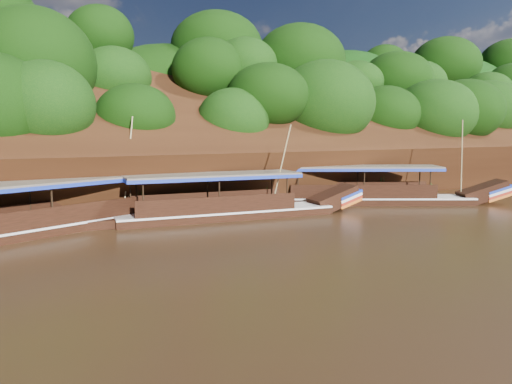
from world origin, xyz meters
The scene contains 6 objects.
ground centered at (0.00, 0.00, 0.00)m, with size 160.00×160.00×0.00m, color black.
riverbank centered at (-0.01, 22.73, 1.89)m, with size 120.00×30.06×19.40m.
boat_0 centered at (10.54, 6.71, 0.60)m, with size 15.32×10.01×6.33m.
boat_1 centered at (-0.98, 6.94, 0.60)m, with size 15.47×4.18×5.95m.
boat_2 centered at (-10.10, 8.35, 0.59)m, with size 16.39×7.97×6.42m.
reeds centered at (-3.54, 9.64, 0.89)m, with size 49.60×2.53×2.20m.
Camera 1 is at (-14.84, -18.78, 5.09)m, focal length 35.00 mm.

